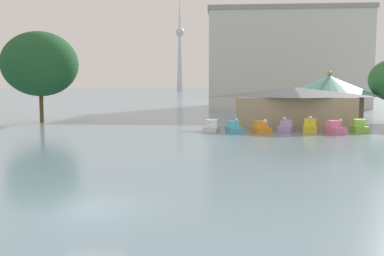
# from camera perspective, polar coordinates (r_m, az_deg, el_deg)

# --- Properties ---
(ground_plane) EXTENTS (2000.00, 2000.00, 0.00)m
(ground_plane) POSITION_cam_1_polar(r_m,az_deg,el_deg) (18.52, -13.30, -10.39)
(ground_plane) COLOR slate
(pedal_boat_white) EXTENTS (1.92, 3.07, 1.39)m
(pedal_boat_white) POSITION_cam_1_polar(r_m,az_deg,el_deg) (48.00, 2.64, 0.20)
(pedal_boat_white) COLOR white
(pedal_boat_white) RESTS_ON ground
(pedal_boat_cyan) EXTENTS (1.83, 3.14, 1.59)m
(pedal_boat_cyan) POSITION_cam_1_polar(r_m,az_deg,el_deg) (47.13, 5.56, 0.05)
(pedal_boat_cyan) COLOR #4CB7CC
(pedal_boat_cyan) RESTS_ON ground
(pedal_boat_orange) EXTENTS (2.09, 2.74, 1.53)m
(pedal_boat_orange) POSITION_cam_1_polar(r_m,az_deg,el_deg) (46.70, 9.18, -0.01)
(pedal_boat_orange) COLOR orange
(pedal_boat_orange) RESTS_ON ground
(pedal_boat_lavender) EXTENTS (2.31, 3.25, 1.68)m
(pedal_boat_lavender) POSITION_cam_1_polar(r_m,az_deg,el_deg) (49.01, 12.41, 0.16)
(pedal_boat_lavender) COLOR #B299D8
(pedal_boat_lavender) RESTS_ON ground
(pedal_boat_yellow) EXTENTS (1.79, 2.51, 1.84)m
(pedal_boat_yellow) POSITION_cam_1_polar(r_m,az_deg,el_deg) (48.44, 15.39, 0.15)
(pedal_boat_yellow) COLOR yellow
(pedal_boat_yellow) RESTS_ON ground
(pedal_boat_pink) EXTENTS (2.11, 2.80, 1.66)m
(pedal_boat_pink) POSITION_cam_1_polar(r_m,az_deg,el_deg) (47.94, 18.40, -0.04)
(pedal_boat_pink) COLOR pink
(pedal_boat_pink) RESTS_ON ground
(pedal_boat_lime) EXTENTS (1.47, 2.26, 1.52)m
(pedal_boat_lime) POSITION_cam_1_polar(r_m,az_deg,el_deg) (50.21, 21.34, 0.11)
(pedal_boat_lime) COLOR #8CCC3F
(pedal_boat_lime) RESTS_ON ground
(boathouse) EXTENTS (14.98, 6.96, 4.89)m
(boathouse) POSITION_cam_1_polar(r_m,az_deg,el_deg) (54.19, 13.34, 2.84)
(boathouse) COLOR tan
(boathouse) RESTS_ON ground
(green_roof_pavilion) EXTENTS (13.20, 13.20, 7.13)m
(green_roof_pavilion) POSITION_cam_1_polar(r_m,az_deg,el_deg) (64.43, 17.73, 4.23)
(green_roof_pavilion) COLOR brown
(green_roof_pavilion) RESTS_ON ground
(shoreline_tree_tall_left) EXTENTS (10.20, 10.20, 12.36)m
(shoreline_tree_tall_left) POSITION_cam_1_polar(r_m,az_deg,el_deg) (62.44, -19.53, 8.01)
(shoreline_tree_tall_left) COLOR brown
(shoreline_tree_tall_left) RESTS_ON ground
(background_building_block) EXTENTS (35.77, 19.17, 22.26)m
(background_building_block) POSITION_cam_1_polar(r_m,az_deg,el_deg) (104.45, 12.22, 8.87)
(background_building_block) COLOR silver
(background_building_block) RESTS_ON ground
(distant_broadcast_tower) EXTENTS (8.22, 8.22, 129.99)m
(distant_broadcast_tower) POSITION_cam_1_polar(r_m,az_deg,el_deg) (413.53, -1.64, 11.52)
(distant_broadcast_tower) COLOR silver
(distant_broadcast_tower) RESTS_ON ground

